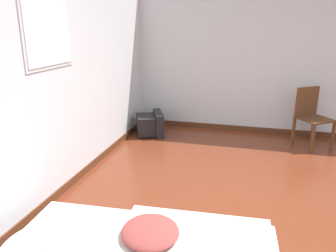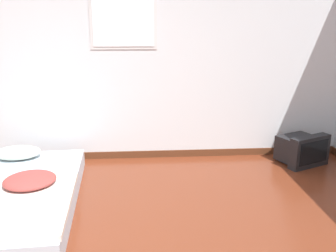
# 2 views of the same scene
# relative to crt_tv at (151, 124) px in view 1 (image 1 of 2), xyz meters

# --- Properties ---
(ground_plane) EXTENTS (20.00, 20.00, 0.00)m
(ground_plane) POSITION_rel_crt_tv_xyz_m (-2.40, -2.13, -0.19)
(ground_plane) COLOR maroon
(wall_back) EXTENTS (8.39, 0.08, 2.60)m
(wall_back) POSITION_rel_crt_tv_xyz_m (-2.40, 0.38, 1.11)
(wall_back) COLOR silver
(wall_back) RESTS_ON ground_plane
(wall_right) EXTENTS (0.08, 7.37, 2.60)m
(wall_right) POSITION_rel_crt_tv_xyz_m (0.63, -2.13, 1.10)
(wall_right) COLOR silver
(wall_right) RESTS_ON ground_plane
(crt_tv) EXTENTS (0.64, 0.60, 0.39)m
(crt_tv) POSITION_rel_crt_tv_xyz_m (0.00, 0.00, 0.00)
(crt_tv) COLOR black
(crt_tv) RESTS_ON ground_plane
(wooden_chair) EXTENTS (0.62, 0.62, 0.90)m
(wooden_chair) POSITION_rel_crt_tv_xyz_m (0.18, -2.54, 0.34)
(wooden_chair) COLOR brown
(wooden_chair) RESTS_ON ground_plane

